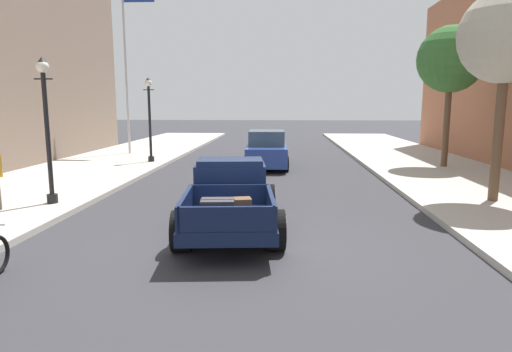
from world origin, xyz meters
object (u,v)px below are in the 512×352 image
(hotrod_truck_navy, at_px, (230,195))
(street_tree_nearest, at_px, (507,38))
(street_tree_second, at_px, (451,60))
(flagpole, at_px, (129,47))
(car_background_blue, at_px, (266,150))
(street_lamp_far, at_px, (149,113))
(street_lamp_near, at_px, (46,120))

(hotrod_truck_navy, relative_size, street_tree_nearest, 0.89)
(street_tree_second, bearing_deg, flagpole, 164.29)
(hotrod_truck_navy, relative_size, flagpole, 0.55)
(hotrod_truck_navy, bearing_deg, flagpole, 116.76)
(car_background_blue, distance_m, street_tree_second, 8.57)
(street_lamp_far, xyz_separation_m, street_tree_second, (13.06, -0.83, 2.22))
(car_background_blue, distance_m, flagpole, 9.77)
(car_background_blue, height_order, flagpole, flagpole)
(street_lamp_near, relative_size, flagpole, 0.42)
(street_tree_nearest, bearing_deg, street_lamp_far, 147.23)
(flagpole, bearing_deg, street_lamp_near, -81.13)
(car_background_blue, height_order, street_lamp_near, street_lamp_near)
(hotrod_truck_navy, xyz_separation_m, flagpole, (-6.94, 13.76, 5.02))
(hotrod_truck_navy, relative_size, street_lamp_near, 1.31)
(hotrod_truck_navy, height_order, street_tree_nearest, street_tree_nearest)
(street_tree_second, bearing_deg, hotrod_truck_navy, -130.39)
(street_lamp_near, bearing_deg, car_background_blue, 56.16)
(street_lamp_near, height_order, flagpole, flagpole)
(flagpole, bearing_deg, street_lamp_far, -59.73)
(flagpole, bearing_deg, hotrod_truck_navy, -63.24)
(hotrod_truck_navy, xyz_separation_m, car_background_blue, (0.45, 9.79, 0.01))
(street_tree_second, bearing_deg, street_lamp_far, 176.38)
(hotrod_truck_navy, distance_m, street_lamp_far, 11.59)
(street_lamp_far, relative_size, street_tree_second, 0.66)
(street_lamp_near, distance_m, street_lamp_far, 8.75)
(flagpole, height_order, street_tree_nearest, flagpole)
(street_lamp_near, height_order, street_tree_nearest, street_tree_nearest)
(hotrod_truck_navy, distance_m, car_background_blue, 9.80)
(car_background_blue, relative_size, street_tree_second, 0.74)
(hotrod_truck_navy, xyz_separation_m, street_lamp_near, (-5.04, 1.60, 1.63))
(street_lamp_near, relative_size, street_tree_second, 0.66)
(hotrod_truck_navy, bearing_deg, car_background_blue, 87.36)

